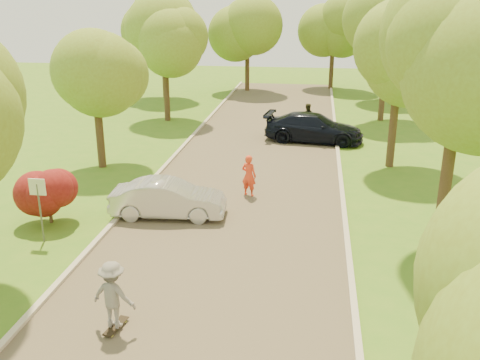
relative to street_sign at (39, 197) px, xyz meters
The scene contains 21 objects.
ground 7.22m from the street_sign, 34.59° to the right, with size 100.00×100.00×0.00m, color #3F751C.
road 7.22m from the street_sign, 34.59° to the left, with size 8.00×60.00×0.01m, color #4C4438.
curb_left 4.62m from the street_sign, 66.37° to the left, with size 0.18×60.00×0.12m, color #B2AD9E.
curb_right 10.74m from the street_sign, 22.10° to the left, with size 0.18×60.00×0.12m, color #B2AD9E.
street_sign is the anchor object (origin of this frame).
red_shrub 1.65m from the street_sign, 108.43° to the left, with size 1.70×1.70×1.95m.
tree_l_midb 8.61m from the street_sign, 97.22° to the left, with size 4.30×4.20×6.62m.
tree_l_far 18.43m from the street_sign, 91.87° to the left, with size 4.92×4.80×7.79m.
tree_r_mida 13.46m from the street_sign, ahead, with size 5.13×5.00×7.95m.
tree_r_midb 16.27m from the street_sign, 38.90° to the left, with size 4.51×4.40×7.01m.
tree_r_far 24.25m from the street_sign, 56.91° to the left, with size 5.33×5.20×8.34m.
tree_bg_a 26.44m from the street_sign, 96.53° to the left, with size 5.12×5.00×7.72m.
tree_bg_b 31.57m from the street_sign, 63.40° to the left, with size 5.12×5.00×7.95m.
tree_bg_c 30.35m from the street_sign, 84.26° to the left, with size 4.92×4.80×7.33m.
tree_bg_d 33.74m from the street_sign, 72.61° to the left, with size 5.12×5.00×7.72m.
silver_sedan 4.47m from the street_sign, 37.01° to the left, with size 1.44×4.13×1.36m, color #B9B9BF.
dark_sedan 16.47m from the street_sign, 58.57° to the left, with size 2.18×5.36×1.56m, color black.
longboard 6.16m from the street_sign, 46.76° to the right, with size 0.39×0.90×0.10m.
skateboarder 6.01m from the street_sign, 46.76° to the right, with size 1.09×0.63×1.69m, color slate.
person_striped 8.04m from the street_sign, 40.21° to the left, with size 0.62×0.41×1.70m, color red.
person_olive 18.27m from the street_sign, 63.48° to the left, with size 0.81×0.63×1.66m, color #363822.
Camera 1 is at (2.83, -10.84, 7.65)m, focal length 40.00 mm.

